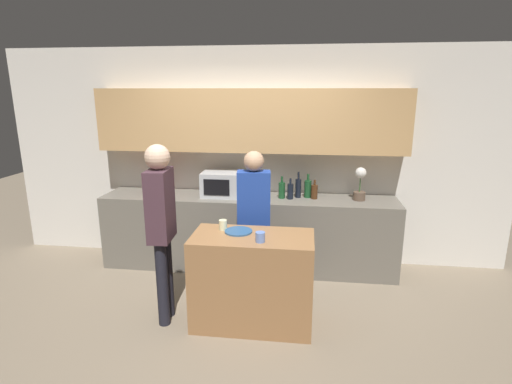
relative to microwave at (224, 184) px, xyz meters
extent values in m
plane|color=#7F705B|center=(0.30, -1.41, -1.06)|extent=(14.00, 14.00, 0.00)
cube|color=silver|center=(0.30, 0.33, 0.29)|extent=(6.40, 0.08, 2.70)
cube|color=tan|center=(0.30, 0.13, 0.76)|extent=(3.74, 0.32, 0.75)
cube|color=#6B665B|center=(0.30, -0.02, -0.61)|extent=(3.60, 0.62, 0.91)
cube|color=#996B42|center=(0.53, -1.28, -0.62)|extent=(1.12, 0.57, 0.89)
cube|color=#B7BABC|center=(0.00, 0.00, 0.00)|extent=(0.52, 0.38, 0.30)
cube|color=black|center=(-0.05, -0.19, 0.00)|extent=(0.31, 0.01, 0.19)
cube|color=#B21E19|center=(-0.86, 0.00, -0.06)|extent=(0.26, 0.16, 0.18)
cube|color=black|center=(-0.91, 0.00, 0.03)|extent=(0.02, 0.11, 0.01)
cube|color=black|center=(-0.81, 0.00, 0.03)|extent=(0.02, 0.11, 0.01)
cylinder|color=brown|center=(1.63, 0.00, -0.10)|extent=(0.14, 0.14, 0.10)
cylinder|color=#38662D|center=(1.63, 0.00, 0.04)|extent=(0.01, 0.01, 0.18)
sphere|color=silver|center=(1.63, 0.00, 0.18)|extent=(0.13, 0.13, 0.13)
cylinder|color=#194723|center=(0.72, -0.03, -0.05)|extent=(0.08, 0.08, 0.19)
cylinder|color=#194723|center=(0.72, -0.03, 0.08)|extent=(0.03, 0.03, 0.08)
cylinder|color=black|center=(0.82, -0.05, -0.06)|extent=(0.07, 0.07, 0.18)
cylinder|color=black|center=(0.82, -0.05, 0.07)|extent=(0.03, 0.03, 0.07)
cylinder|color=black|center=(0.91, 0.04, -0.04)|extent=(0.07, 0.07, 0.23)
cylinder|color=black|center=(0.91, 0.04, 0.12)|extent=(0.02, 0.02, 0.09)
cylinder|color=#194723|center=(1.02, 0.05, -0.05)|extent=(0.09, 0.09, 0.21)
cylinder|color=#194723|center=(1.02, 0.05, 0.10)|extent=(0.03, 0.03, 0.08)
cylinder|color=#472814|center=(1.10, 0.00, -0.07)|extent=(0.08, 0.08, 0.17)
cylinder|color=#472814|center=(1.10, 0.00, 0.05)|extent=(0.03, 0.03, 0.07)
cylinder|color=#2D5684|center=(0.39, -1.20, -0.17)|extent=(0.26, 0.26, 0.01)
cylinder|color=beige|center=(0.23, -1.16, -0.13)|extent=(0.08, 0.08, 0.10)
cylinder|color=#6888CF|center=(0.62, -1.42, -0.13)|extent=(0.09, 0.09, 0.09)
cylinder|color=black|center=(-0.31, -1.26, -0.64)|extent=(0.11, 0.11, 0.83)
cylinder|color=black|center=(-0.30, -1.42, -0.64)|extent=(0.11, 0.11, 0.83)
cube|color=#472D38|center=(-0.31, -1.34, 0.10)|extent=(0.21, 0.35, 0.66)
sphere|color=beige|center=(-0.31, -1.34, 0.55)|extent=(0.23, 0.23, 0.23)
cylinder|color=black|center=(0.55, -0.73, -0.68)|extent=(0.11, 0.11, 0.77)
cylinder|color=black|center=(0.39, -0.75, -0.68)|extent=(0.11, 0.11, 0.77)
cube|color=#1F3F9B|center=(0.47, -0.74, 0.01)|extent=(0.36, 0.23, 0.61)
sphere|color=tan|center=(0.47, -0.74, 0.42)|extent=(0.21, 0.21, 0.21)
camera|label=1|loc=(1.00, -4.68, 1.12)|focal=28.00mm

